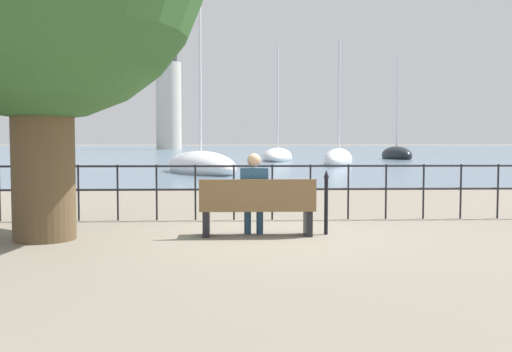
% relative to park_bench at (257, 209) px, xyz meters
% --- Properties ---
extents(ground_plane, '(1000.00, 1000.00, 0.00)m').
position_rel_park_bench_xyz_m(ground_plane, '(0.00, 0.06, -0.43)').
color(ground_plane, gray).
extents(harbor_water, '(600.00, 300.00, 0.01)m').
position_rel_park_bench_xyz_m(harbor_water, '(0.00, 159.42, -0.43)').
color(harbor_water, slate).
rests_on(harbor_water, ground_plane).
extents(park_bench, '(1.80, 0.45, 0.90)m').
position_rel_park_bench_xyz_m(park_bench, '(0.00, 0.00, 0.00)').
color(park_bench, brown).
rests_on(park_bench, ground_plane).
extents(seated_person_left, '(0.43, 0.35, 1.29)m').
position_rel_park_bench_xyz_m(seated_person_left, '(-0.05, 0.07, 0.28)').
color(seated_person_left, navy).
rests_on(seated_person_left, ground_plane).
extents(promenade_railing, '(10.94, 0.04, 1.05)m').
position_rel_park_bench_xyz_m(promenade_railing, '(0.00, 1.91, 0.26)').
color(promenade_railing, black).
rests_on(promenade_railing, ground_plane).
extents(closed_umbrella, '(0.09, 0.09, 1.03)m').
position_rel_park_bench_xyz_m(closed_umbrella, '(1.10, 0.13, 0.14)').
color(closed_umbrella, black).
rests_on(closed_umbrella, ground_plane).
extents(sailboat_0, '(3.06, 7.23, 10.01)m').
position_rel_park_bench_xyz_m(sailboat_0, '(-15.07, 39.11, -0.07)').
color(sailboat_0, maroon).
rests_on(sailboat_0, ground_plane).
extents(sailboat_1, '(4.93, 7.31, 12.78)m').
position_rel_park_bench_xyz_m(sailboat_1, '(-1.95, 18.86, -0.07)').
color(sailboat_1, white).
rests_on(sailboat_1, ground_plane).
extents(sailboat_2, '(3.65, 6.93, 8.76)m').
position_rel_park_bench_xyz_m(sailboat_2, '(6.60, 28.59, -0.08)').
color(sailboat_2, white).
rests_on(sailboat_2, ground_plane).
extents(sailboat_3, '(2.54, 5.35, 9.48)m').
position_rel_park_bench_xyz_m(sailboat_3, '(14.39, 42.04, -0.06)').
color(sailboat_3, black).
rests_on(sailboat_3, ground_plane).
extents(sailboat_4, '(3.55, 8.13, 9.77)m').
position_rel_park_bench_xyz_m(sailboat_4, '(3.26, 37.47, -0.10)').
color(sailboat_4, white).
rests_on(sailboat_4, ground_plane).
extents(harbor_lighthouse, '(5.68, 5.68, 23.74)m').
position_rel_park_bench_xyz_m(harbor_lighthouse, '(-14.81, 120.87, 10.61)').
color(harbor_lighthouse, beige).
rests_on(harbor_lighthouse, ground_plane).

